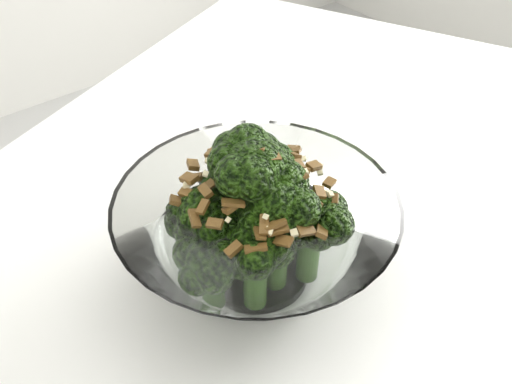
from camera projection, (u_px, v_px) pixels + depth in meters
table at (284, 320)px, 0.59m from camera, size 1.42×1.21×0.75m
broccoli_dish at (256, 231)px, 0.51m from camera, size 0.25×0.25×0.15m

